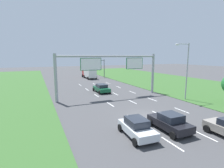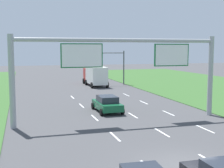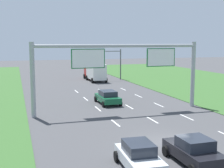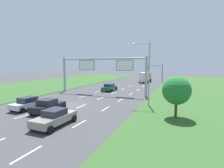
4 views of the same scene
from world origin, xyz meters
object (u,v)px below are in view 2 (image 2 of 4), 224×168
at_px(car_lead_silver, 107,104).
at_px(box_truck, 95,75).
at_px(traffic_light_mast, 113,61).
at_px(sign_gantry, 122,62).

bearing_deg(car_lead_silver, box_truck, 79.24).
relative_size(car_lead_silver, traffic_light_mast, 0.78).
distance_m(car_lead_silver, box_truck, 21.06).
xyz_separation_m(box_truck, sign_gantry, (-3.52, -24.67, 3.19)).
xyz_separation_m(box_truck, traffic_light_mast, (3.06, 0.37, 2.17)).
distance_m(box_truck, traffic_light_mast, 3.77).
relative_size(car_lead_silver, sign_gantry, 0.25).
bearing_deg(sign_gantry, car_lead_silver, 92.71).
bearing_deg(traffic_light_mast, car_lead_silver, -107.81).
height_order(car_lead_silver, box_truck, box_truck).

